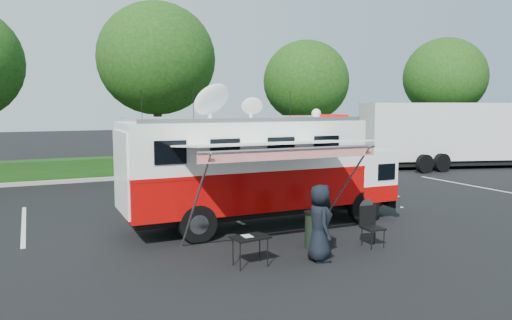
{
  "coord_description": "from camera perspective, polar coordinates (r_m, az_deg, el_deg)",
  "views": [
    {
      "loc": [
        -6.23,
        -13.16,
        3.57
      ],
      "look_at": [
        0.0,
        0.5,
        1.9
      ],
      "focal_mm": 35.0,
      "sensor_mm": 36.0,
      "label": 1
    }
  ],
  "objects": [
    {
      "name": "folding_chair",
      "position": [
        13.03,
        12.92,
        -6.97
      ],
      "size": [
        0.51,
        0.53,
        1.02
      ],
      "color": "black",
      "rests_on": "ground_plane"
    },
    {
      "name": "person",
      "position": [
        11.81,
        7.24,
        -11.3
      ],
      "size": [
        0.76,
        0.98,
        1.77
      ],
      "primitive_type": "imported",
      "rotation": [
        0.0,
        0.0,
        1.32
      ],
      "color": "black",
      "rests_on": "ground_plane"
    },
    {
      "name": "awning",
      "position": [
        12.11,
        2.14,
        1.55
      ],
      "size": [
        4.52,
        2.36,
        2.74
      ],
      "color": "white",
      "rests_on": "ground_plane"
    },
    {
      "name": "back_border",
      "position": [
        27.12,
        -8.83,
        9.3
      ],
      "size": [
        60.0,
        6.14,
        8.87
      ],
      "color": "#9E998E",
      "rests_on": "ground_plane"
    },
    {
      "name": "command_truck",
      "position": [
        14.65,
        0.56,
        -0.97
      ],
      "size": [
        8.29,
        2.28,
        3.98
      ],
      "color": "black",
      "rests_on": "ground_plane"
    },
    {
      "name": "semi_trailer",
      "position": [
        30.93,
        22.79,
        2.82
      ],
      "size": [
        12.13,
        5.64,
        3.67
      ],
      "color": "silver",
      "rests_on": "ground_plane"
    },
    {
      "name": "ground_plane",
      "position": [
        14.99,
        0.8,
        -7.43
      ],
      "size": [
        120.0,
        120.0,
        0.0
      ],
      "primitive_type": "plane",
      "color": "black",
      "rests_on": "ground"
    },
    {
      "name": "trash_bin",
      "position": [
        12.66,
        6.91,
        -7.91
      ],
      "size": [
        0.62,
        0.62,
        0.92
      ],
      "color": "black",
      "rests_on": "ground_plane"
    },
    {
      "name": "folding_table",
      "position": [
        11.13,
        -0.67,
        -8.95
      ],
      "size": [
        0.87,
        0.67,
        0.68
      ],
      "color": "black",
      "rests_on": "ground_plane"
    },
    {
      "name": "stall_lines",
      "position": [
        17.51,
        -4.91,
        -5.43
      ],
      "size": [
        24.12,
        5.5,
        0.01
      ],
      "color": "silver",
      "rests_on": "ground_plane"
    }
  ]
}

